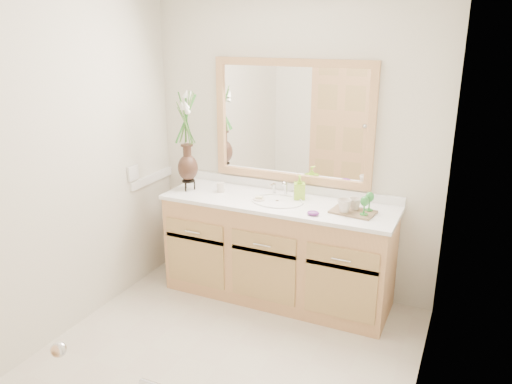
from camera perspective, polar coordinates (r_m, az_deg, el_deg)
The scene contains 20 objects.
floor at distance 3.46m, azimuth -4.41°, elevation -19.29°, with size 2.60×2.60×0.00m, color beige.
wall_back at distance 4.04m, azimuth 4.16°, elevation 5.17°, with size 2.40×0.02×2.40m, color beige.
wall_front at distance 1.97m, azimuth -24.26°, elevation -10.78°, with size 2.40×0.02×2.40m, color beige.
wall_left at distance 3.62m, azimuth -21.76°, elevation 2.42°, with size 0.02×2.60×2.40m, color beige.
wall_right at distance 2.56m, azimuth 19.21°, elevation -3.52°, with size 0.02×2.60×2.40m, color beige.
vanity at distance 4.04m, azimuth 2.46°, elevation -6.78°, with size 1.80×0.55×0.80m.
counter at distance 3.89m, azimuth 2.54°, elevation -1.22°, with size 1.84×0.57×0.03m, color white.
sink at distance 3.88m, azimuth 2.43°, elevation -1.84°, with size 0.38×0.34×0.23m.
mirror at distance 3.97m, azimuth 4.11°, elevation 7.99°, with size 1.32×0.04×0.97m.
switch_plate at distance 4.21m, azimuth -13.89°, elevation 2.14°, with size 0.02×0.12×0.12m, color white.
flower_vase at distance 4.05m, azimuth -8.01°, elevation 7.56°, with size 0.19×0.19×0.80m.
tumbler at distance 4.09m, azimuth -4.05°, elevation 0.54°, with size 0.06×0.06×0.08m, color beige.
soap_dish at distance 3.89m, azimuth 0.36°, elevation -0.78°, with size 0.09×0.09×0.03m.
soap_bottle at distance 3.91m, azimuth 4.98°, elevation 0.43°, with size 0.08×0.08×0.17m, color #99D231.
purple_dish at distance 3.60m, azimuth 6.55°, elevation -2.39°, with size 0.09×0.07×0.03m, color #6B297B.
tray at distance 3.69m, azimuth 11.01°, elevation -2.24°, with size 0.31×0.21×0.02m, color brown.
mug_left at distance 3.64m, azimuth 10.06°, elevation -1.50°, with size 0.10×0.10×0.10m, color beige.
mug_right at distance 3.71m, azimuth 11.24°, elevation -1.28°, with size 0.09×0.09×0.09m, color beige.
goblet_front at distance 3.60m, azimuth 12.30°, elevation -1.16°, with size 0.06×0.06×0.14m.
goblet_back at distance 3.69m, azimuth 12.87°, elevation -0.67°, with size 0.06×0.06×0.14m.
Camera 1 is at (1.37, -2.39, 2.09)m, focal length 35.00 mm.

